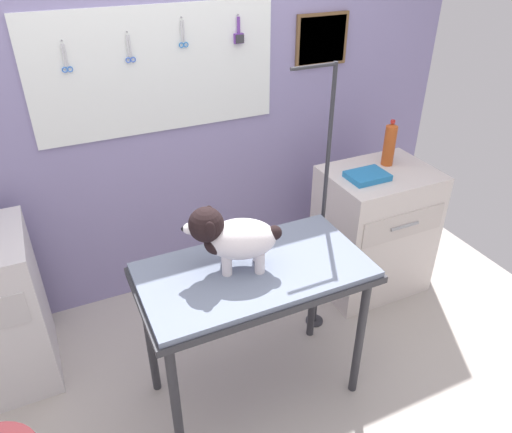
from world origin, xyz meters
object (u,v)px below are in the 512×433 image
dog (231,237)px  soda_bottle (389,144)px  grooming_table (254,282)px  grooming_arm (321,221)px  cabinet_right (373,230)px

dog → soda_bottle: (1.29, 0.54, 0.01)m
dog → soda_bottle: 1.40m
grooming_table → soda_bottle: soda_bottle is taller
soda_bottle → grooming_arm: bearing=-157.0°
grooming_table → grooming_arm: size_ratio=0.67×
dog → cabinet_right: dog is taller
grooming_arm → cabinet_right: grooming_arm is taller
grooming_table → dog: size_ratio=2.52×
cabinet_right → grooming_arm: bearing=-160.6°
grooming_arm → soda_bottle: bearing=23.0°
grooming_arm → dog: 0.74m
soda_bottle → dog: bearing=-157.4°
grooming_arm → dog: grooming_arm is taller
dog → grooming_arm: bearing=22.2°
grooming_table → grooming_arm: bearing=29.1°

